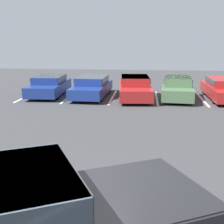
# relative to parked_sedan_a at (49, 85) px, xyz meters

# --- Properties ---
(stall_stripe_a) EXTENTS (0.12, 4.59, 0.01)m
(stall_stripe_a) POSITION_rel_parked_sedan_a_xyz_m (-1.27, -0.27, -0.64)
(stall_stripe_a) COLOR white
(stall_stripe_a) RESTS_ON ground_plane
(stall_stripe_b) EXTENTS (0.12, 4.59, 0.01)m
(stall_stripe_b) POSITION_rel_parked_sedan_a_xyz_m (1.36, -0.27, -0.64)
(stall_stripe_b) COLOR white
(stall_stripe_b) RESTS_ON ground_plane
(stall_stripe_c) EXTENTS (0.12, 4.59, 0.01)m
(stall_stripe_c) POSITION_rel_parked_sedan_a_xyz_m (3.98, -0.27, -0.64)
(stall_stripe_c) COLOR white
(stall_stripe_c) RESTS_ON ground_plane
(stall_stripe_d) EXTENTS (0.12, 4.59, 0.01)m
(stall_stripe_d) POSITION_rel_parked_sedan_a_xyz_m (6.61, -0.27, -0.64)
(stall_stripe_d) COLOR white
(stall_stripe_d) RESTS_ON ground_plane
(stall_stripe_e) EXTENTS (0.12, 4.59, 0.01)m
(stall_stripe_e) POSITION_rel_parked_sedan_a_xyz_m (9.24, -0.27, -0.64)
(stall_stripe_e) COLOR white
(stall_stripe_e) RESTS_ON ground_plane
(parked_sedan_a) EXTENTS (1.97, 4.63, 1.20)m
(parked_sedan_a) POSITION_rel_parked_sedan_a_xyz_m (0.00, 0.00, 0.00)
(parked_sedan_a) COLOR navy
(parked_sedan_a) RESTS_ON ground_plane
(parked_sedan_b) EXTENTS (2.01, 4.76, 1.23)m
(parked_sedan_b) POSITION_rel_parked_sedan_a_xyz_m (2.73, -0.27, 0.01)
(parked_sedan_b) COLOR navy
(parked_sedan_b) RESTS_ON ground_plane
(parked_sedan_c) EXTENTS (2.15, 4.90, 1.29)m
(parked_sedan_c) POSITION_rel_parked_sedan_a_xyz_m (5.31, -0.45, 0.04)
(parked_sedan_c) COLOR maroon
(parked_sedan_c) RESTS_ON ground_plane
(parked_sedan_d) EXTENTS (2.05, 4.39, 1.28)m
(parked_sedan_d) POSITION_rel_parked_sedan_a_xyz_m (7.78, -0.38, 0.03)
(parked_sedan_d) COLOR #4C6B47
(parked_sedan_d) RESTS_ON ground_plane
(parked_sedan_e) EXTENTS (1.90, 4.82, 1.20)m
(parked_sedan_e) POSITION_rel_parked_sedan_a_xyz_m (10.46, -0.20, 0.00)
(parked_sedan_e) COLOR maroon
(parked_sedan_e) RESTS_ON ground_plane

